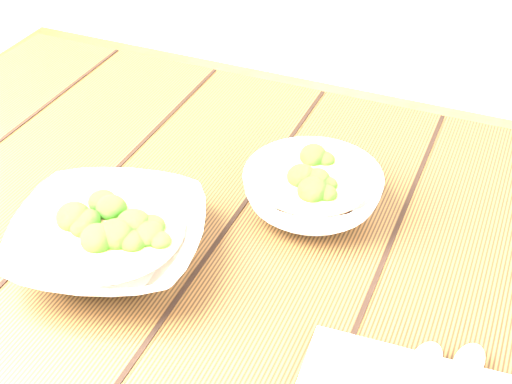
{
  "coord_description": "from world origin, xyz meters",
  "views": [
    {
      "loc": [
        0.28,
        -0.61,
        1.34
      ],
      "look_at": [
        0.01,
        0.04,
        0.8
      ],
      "focal_mm": 50.0,
      "sensor_mm": 36.0,
      "label": 1
    }
  ],
  "objects_px": {
    "soup_bowl_front": "(109,239)",
    "table": "(238,306)",
    "soup_bowl_back": "(312,191)",
    "trivet": "(315,196)"
  },
  "relations": [
    {
      "from": "trivet",
      "to": "soup_bowl_back",
      "type": "bearing_deg",
      "value": -89.95
    },
    {
      "from": "soup_bowl_back",
      "to": "trivet",
      "type": "relative_size",
      "value": 1.69
    },
    {
      "from": "soup_bowl_front",
      "to": "table",
      "type": "bearing_deg",
      "value": 36.15
    },
    {
      "from": "table",
      "to": "trivet",
      "type": "distance_m",
      "value": 0.18
    },
    {
      "from": "soup_bowl_front",
      "to": "trivet",
      "type": "relative_size",
      "value": 2.57
    },
    {
      "from": "trivet",
      "to": "soup_bowl_front",
      "type": "bearing_deg",
      "value": -134.23
    },
    {
      "from": "soup_bowl_front",
      "to": "trivet",
      "type": "bearing_deg",
      "value": 45.77
    },
    {
      "from": "soup_bowl_front",
      "to": "soup_bowl_back",
      "type": "relative_size",
      "value": 1.52
    },
    {
      "from": "soup_bowl_back",
      "to": "soup_bowl_front",
      "type": "bearing_deg",
      "value": -136.01
    },
    {
      "from": "table",
      "to": "trivet",
      "type": "relative_size",
      "value": 10.88
    }
  ]
}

